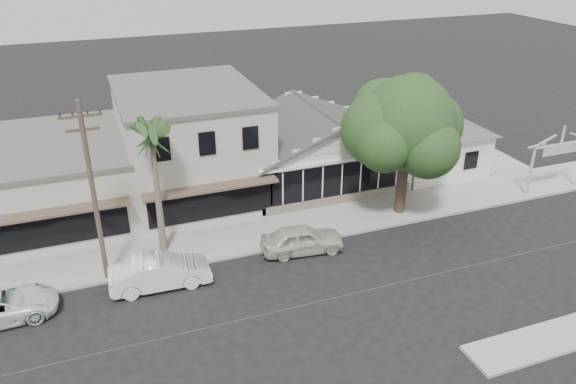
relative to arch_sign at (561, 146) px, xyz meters
name	(u,v)px	position (x,y,z in m)	size (l,w,h in m)	color
ground	(321,301)	(-18.40, -5.30, -3.16)	(140.00, 140.00, 0.00)	black
sidewalk_north	(125,259)	(-26.40, 1.45, -3.08)	(90.00, 3.50, 0.15)	#9E9991
corner_shop	(315,143)	(-13.40, 7.17, -0.54)	(10.40, 8.60, 5.10)	white
side_cottage	(429,148)	(-5.20, 6.20, -1.66)	(6.00, 6.00, 3.00)	white
arch_sign	(561,146)	(0.00, 0.00, 0.00)	(4.12, 0.12, 3.95)	white
row_building_near	(190,144)	(-21.40, 8.20, 0.09)	(8.00, 10.00, 6.50)	beige
row_building_midnear	(37,183)	(-30.40, 8.20, -1.06)	(10.00, 10.00, 4.20)	beige
utility_pole	(93,191)	(-27.40, -0.10, 1.63)	(1.80, 0.24, 9.00)	brown
car_0	(302,239)	(-17.59, -0.99, -2.42)	(1.74, 4.33, 1.47)	beige
car_1	(160,272)	(-25.04, -1.50, -2.38)	(1.65, 4.72, 1.56)	white
shade_tree	(404,125)	(-10.64, 1.19, 2.30)	(7.48, 6.76, 8.30)	#403027
palm_east	(151,134)	(-24.43, 1.44, 3.42)	(2.73, 2.73, 7.74)	#726651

